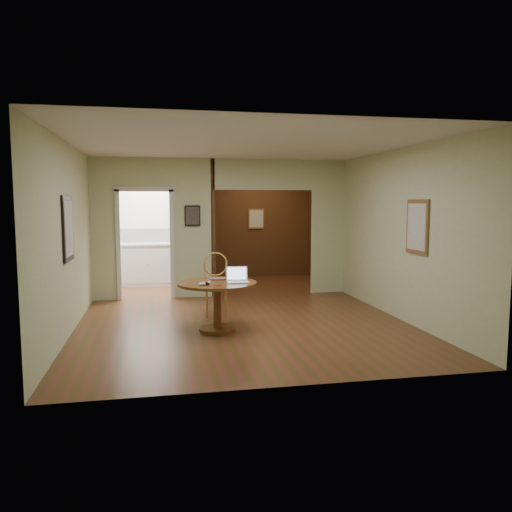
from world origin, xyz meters
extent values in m
plane|color=#4C3315|center=(0.00, 0.00, 0.00)|extent=(5.00, 5.00, 0.00)
plane|color=silver|center=(0.00, 0.00, 2.70)|extent=(5.00, 5.00, 0.00)
plane|color=beige|center=(0.00, -2.50, 1.35)|extent=(5.00, 0.00, 5.00)
plane|color=beige|center=(-2.50, 0.00, 1.35)|extent=(0.00, 5.00, 5.00)
plane|color=beige|center=(2.50, 0.00, 1.35)|extent=(0.00, 5.00, 5.00)
cube|color=beige|center=(-2.25, 2.50, 1.35)|extent=(0.50, 2.70, 0.04)
cube|color=beige|center=(-0.60, 2.50, 1.35)|extent=(0.80, 2.70, 0.04)
cube|color=beige|center=(2.15, 2.50, 1.35)|extent=(0.70, 2.70, 0.04)
plane|color=white|center=(-1.35, 4.50, 1.35)|extent=(2.70, 0.00, 2.70)
plane|color=#3E2512|center=(1.15, 5.00, 1.35)|extent=(2.70, 0.00, 2.70)
cube|color=#3E2512|center=(-0.20, 3.75, 1.35)|extent=(0.08, 2.50, 2.70)
cube|color=black|center=(-2.48, 0.00, 1.50)|extent=(0.03, 0.70, 0.90)
cube|color=brown|center=(2.48, -0.50, 1.50)|extent=(0.03, 0.60, 0.80)
cube|color=black|center=(-0.60, 2.48, 1.60)|extent=(0.30, 0.03, 0.40)
cube|color=silver|center=(1.15, 4.98, 1.45)|extent=(0.40, 0.03, 0.50)
cube|color=white|center=(-1.35, 4.49, 1.10)|extent=(2.00, 0.02, 0.32)
cylinder|color=brown|center=(-0.44, -0.16, 0.02)|extent=(0.53, 0.53, 0.05)
cylinder|color=brown|center=(-0.44, -0.16, 0.35)|extent=(0.11, 0.11, 0.62)
cylinder|color=brown|center=(-0.44, -0.16, 0.70)|extent=(1.14, 1.14, 0.04)
cylinder|color=#AD7B3D|center=(-0.34, 0.81, 0.47)|extent=(0.46, 0.46, 0.03)
cylinder|color=#AD7B3D|center=(-0.51, 0.66, 0.23)|extent=(0.03, 0.03, 0.47)
cylinder|color=#AD7B3D|center=(-0.20, 0.64, 0.23)|extent=(0.03, 0.03, 0.47)
cylinder|color=#AD7B3D|center=(-0.49, 0.97, 0.23)|extent=(0.03, 0.03, 0.47)
cylinder|color=#AD7B3D|center=(-0.18, 0.95, 0.23)|extent=(0.03, 0.03, 0.47)
cylinder|color=#AD7B3D|center=(-0.51, 0.97, 0.67)|extent=(0.03, 0.03, 0.38)
cylinder|color=#AD7B3D|center=(-0.16, 0.95, 0.67)|extent=(0.03, 0.03, 0.38)
torus|color=#AD7B3D|center=(-0.33, 0.97, 0.83)|extent=(0.40, 0.05, 0.40)
cube|color=silver|center=(-0.15, -0.26, 0.72)|extent=(0.32, 0.24, 0.02)
cube|color=silver|center=(-0.15, -0.29, 0.73)|extent=(0.27, 0.13, 0.00)
cube|color=silver|center=(-0.15, -0.13, 0.83)|extent=(0.31, 0.08, 0.20)
cube|color=#8394A7|center=(-0.15, -0.14, 0.83)|extent=(0.27, 0.06, 0.17)
imported|color=#A7A7AC|center=(-0.39, 0.02, 0.73)|extent=(0.34, 0.24, 0.03)
ellipsoid|color=silver|center=(-0.68, -0.42, 0.74)|extent=(0.12, 0.08, 0.05)
cylinder|color=#0B1251|center=(-0.46, -0.48, 0.72)|extent=(0.10, 0.09, 0.01)
cube|color=silver|center=(-1.35, 4.20, 0.45)|extent=(2.00, 0.55, 0.90)
cube|color=beige|center=(-1.35, 4.20, 0.92)|extent=(2.06, 0.60, 0.04)
sphere|color=#B20C0C|center=(-1.50, 3.91, 0.50)|extent=(0.03, 0.03, 0.03)
sphere|color=#B20C0C|center=(-0.50, 3.91, 0.50)|extent=(0.03, 0.03, 0.03)
ellipsoid|color=beige|center=(-0.66, 4.20, 1.10)|extent=(0.39, 0.36, 0.33)
camera|label=1|loc=(-1.27, -7.22, 1.85)|focal=35.00mm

